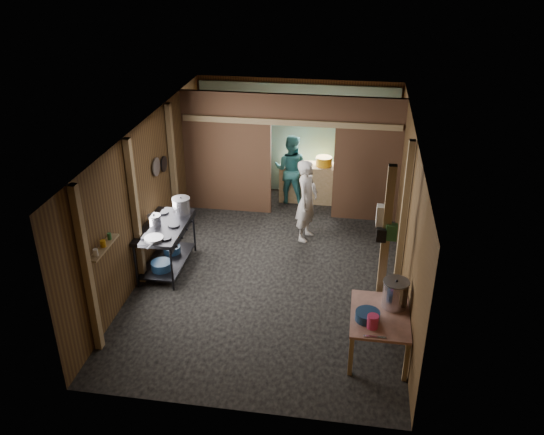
% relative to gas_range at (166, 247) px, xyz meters
% --- Properties ---
extents(floor, '(4.50, 7.00, 0.00)m').
position_rel_gas_range_xyz_m(floor, '(1.88, 0.34, -0.43)').
color(floor, black).
rests_on(floor, ground).
extents(ceiling, '(4.50, 7.00, 0.00)m').
position_rel_gas_range_xyz_m(ceiling, '(1.88, 0.34, 2.17)').
color(ceiling, '#4B4640').
rests_on(ceiling, ground).
extents(wall_back, '(4.50, 0.00, 2.60)m').
position_rel_gas_range_xyz_m(wall_back, '(1.88, 3.84, 0.87)').
color(wall_back, '#50381B').
rests_on(wall_back, ground).
extents(wall_front, '(4.50, 0.00, 2.60)m').
position_rel_gas_range_xyz_m(wall_front, '(1.88, -3.16, 0.87)').
color(wall_front, '#50381B').
rests_on(wall_front, ground).
extents(wall_left, '(0.00, 7.00, 2.60)m').
position_rel_gas_range_xyz_m(wall_left, '(-0.37, 0.34, 0.87)').
color(wall_left, '#50381B').
rests_on(wall_left, ground).
extents(wall_right, '(0.00, 7.00, 2.60)m').
position_rel_gas_range_xyz_m(wall_right, '(4.13, 0.34, 0.87)').
color(wall_right, '#50381B').
rests_on(wall_right, ground).
extents(partition_left, '(1.85, 0.10, 2.60)m').
position_rel_gas_range_xyz_m(partition_left, '(0.55, 2.54, 0.87)').
color(partition_left, '#432F1D').
rests_on(partition_left, floor).
extents(partition_right, '(1.35, 0.10, 2.60)m').
position_rel_gas_range_xyz_m(partition_right, '(3.46, 2.54, 0.87)').
color(partition_right, '#432F1D').
rests_on(partition_right, floor).
extents(partition_header, '(1.30, 0.10, 0.60)m').
position_rel_gas_range_xyz_m(partition_header, '(2.13, 2.54, 1.87)').
color(partition_header, '#432F1D').
rests_on(partition_header, wall_back).
extents(turquoise_panel, '(4.40, 0.06, 2.50)m').
position_rel_gas_range_xyz_m(turquoise_panel, '(1.88, 3.78, 0.82)').
color(turquoise_panel, '#76A9A3').
rests_on(turquoise_panel, wall_back).
extents(back_counter, '(1.20, 0.50, 0.85)m').
position_rel_gas_range_xyz_m(back_counter, '(2.18, 3.29, -0.01)').
color(back_counter, '#9C835E').
rests_on(back_counter, floor).
extents(wall_clock, '(0.20, 0.03, 0.20)m').
position_rel_gas_range_xyz_m(wall_clock, '(2.13, 3.74, 1.47)').
color(wall_clock, beige).
rests_on(wall_clock, wall_back).
extents(post_left_a, '(0.10, 0.12, 2.60)m').
position_rel_gas_range_xyz_m(post_left_a, '(-0.30, -2.26, 0.87)').
color(post_left_a, '#9C835E').
rests_on(post_left_a, floor).
extents(post_left_b, '(0.10, 0.12, 2.60)m').
position_rel_gas_range_xyz_m(post_left_b, '(-0.30, -0.46, 0.87)').
color(post_left_b, '#9C835E').
rests_on(post_left_b, floor).
extents(post_left_c, '(0.10, 0.12, 2.60)m').
position_rel_gas_range_xyz_m(post_left_c, '(-0.30, 1.54, 0.87)').
color(post_left_c, '#9C835E').
rests_on(post_left_c, floor).
extents(post_right, '(0.10, 0.12, 2.60)m').
position_rel_gas_range_xyz_m(post_right, '(4.06, 0.14, 0.87)').
color(post_right, '#9C835E').
rests_on(post_right, floor).
extents(post_free, '(0.12, 0.12, 2.60)m').
position_rel_gas_range_xyz_m(post_free, '(3.73, -0.96, 0.87)').
color(post_free, '#9C835E').
rests_on(post_free, floor).
extents(cross_beam, '(4.40, 0.12, 0.12)m').
position_rel_gas_range_xyz_m(cross_beam, '(1.88, 2.49, 1.62)').
color(cross_beam, '#9C835E').
rests_on(cross_beam, wall_left).
extents(pan_lid_big, '(0.03, 0.34, 0.34)m').
position_rel_gas_range_xyz_m(pan_lid_big, '(-0.33, 0.74, 1.22)').
color(pan_lid_big, slate).
rests_on(pan_lid_big, wall_left).
extents(pan_lid_small, '(0.03, 0.30, 0.30)m').
position_rel_gas_range_xyz_m(pan_lid_small, '(-0.33, 1.14, 1.12)').
color(pan_lid_small, black).
rests_on(pan_lid_small, wall_left).
extents(wall_shelf, '(0.14, 0.80, 0.03)m').
position_rel_gas_range_xyz_m(wall_shelf, '(-0.27, -1.76, 0.97)').
color(wall_shelf, '#9C835E').
rests_on(wall_shelf, wall_left).
extents(jar_white, '(0.07, 0.07, 0.10)m').
position_rel_gas_range_xyz_m(jar_white, '(-0.27, -2.01, 1.03)').
color(jar_white, beige).
rests_on(jar_white, wall_shelf).
extents(jar_yellow, '(0.08, 0.08, 0.10)m').
position_rel_gas_range_xyz_m(jar_yellow, '(-0.27, -1.76, 1.03)').
color(jar_yellow, '#C08412').
rests_on(jar_yellow, wall_shelf).
extents(jar_green, '(0.06, 0.06, 0.10)m').
position_rel_gas_range_xyz_m(jar_green, '(-0.27, -1.54, 1.03)').
color(jar_green, '#276132').
rests_on(jar_green, wall_shelf).
extents(bag_white, '(0.22, 0.15, 0.32)m').
position_rel_gas_range_xyz_m(bag_white, '(3.68, -0.88, 1.35)').
color(bag_white, beige).
rests_on(bag_white, post_free).
extents(bag_green, '(0.16, 0.12, 0.24)m').
position_rel_gas_range_xyz_m(bag_green, '(3.80, -1.02, 1.17)').
color(bag_green, '#276132').
rests_on(bag_green, post_free).
extents(bag_black, '(0.14, 0.10, 0.20)m').
position_rel_gas_range_xyz_m(bag_black, '(3.66, -1.04, 1.12)').
color(bag_black, black).
rests_on(bag_black, post_free).
extents(gas_range, '(0.76, 1.47, 0.87)m').
position_rel_gas_range_xyz_m(gas_range, '(0.00, 0.00, 0.00)').
color(gas_range, black).
rests_on(gas_range, floor).
extents(prep_table, '(0.82, 1.13, 0.67)m').
position_rel_gas_range_xyz_m(prep_table, '(3.71, -1.74, -0.10)').
color(prep_table, tan).
rests_on(prep_table, floor).
extents(stove_pot_large, '(0.43, 0.43, 0.33)m').
position_rel_gas_range_xyz_m(stove_pot_large, '(0.17, 0.49, 0.58)').
color(stove_pot_large, '#B8B7C3').
rests_on(stove_pot_large, gas_range).
extents(stove_pot_med, '(0.29, 0.29, 0.21)m').
position_rel_gas_range_xyz_m(stove_pot_med, '(-0.17, -0.01, 0.52)').
color(stove_pot_med, '#B8B7C3').
rests_on(stove_pot_med, gas_range).
extents(frying_pan, '(0.38, 0.58, 0.07)m').
position_rel_gas_range_xyz_m(frying_pan, '(0.00, -0.53, 0.46)').
color(frying_pan, slate).
rests_on(frying_pan, gas_range).
extents(blue_tub_front, '(0.36, 0.36, 0.15)m').
position_rel_gas_range_xyz_m(blue_tub_front, '(0.00, -0.32, -0.19)').
color(blue_tub_front, navy).
rests_on(blue_tub_front, gas_range).
extents(blue_tub_back, '(0.31, 0.31, 0.12)m').
position_rel_gas_range_xyz_m(blue_tub_back, '(0.00, 0.26, -0.20)').
color(blue_tub_back, navy).
rests_on(blue_tub_back, gas_range).
extents(stock_pot, '(0.47, 0.47, 0.44)m').
position_rel_gas_range_xyz_m(stock_pot, '(3.91, -1.51, 0.43)').
color(stock_pot, '#B8B7C3').
rests_on(stock_pot, prep_table).
extents(wash_basin, '(0.44, 0.44, 0.13)m').
position_rel_gas_range_xyz_m(wash_basin, '(3.53, -1.89, 0.29)').
color(wash_basin, navy).
rests_on(wash_basin, prep_table).
extents(pink_bucket, '(0.18, 0.18, 0.19)m').
position_rel_gas_range_xyz_m(pink_bucket, '(3.60, -2.05, 0.33)').
color(pink_bucket, '#CB2E5D').
rests_on(pink_bucket, prep_table).
extents(knife, '(0.30, 0.04, 0.01)m').
position_rel_gas_range_xyz_m(knife, '(3.64, -2.25, 0.24)').
color(knife, '#B8B7C3').
rests_on(knife, prep_table).
extents(yellow_tub, '(0.35, 0.35, 0.20)m').
position_rel_gas_range_xyz_m(yellow_tub, '(2.53, 3.29, 0.51)').
color(yellow_tub, '#C08412').
rests_on(yellow_tub, back_counter).
extents(red_cup, '(0.11, 0.11, 0.13)m').
position_rel_gas_range_xyz_m(red_cup, '(1.92, 3.29, 0.48)').
color(red_cup, '#B4021B').
rests_on(red_cup, back_counter).
extents(cook, '(0.54, 0.68, 1.63)m').
position_rel_gas_range_xyz_m(cook, '(2.34, 1.51, 0.38)').
color(cook, silver).
rests_on(cook, floor).
extents(worker_back, '(0.83, 0.68, 1.55)m').
position_rel_gas_range_xyz_m(worker_back, '(1.82, 3.16, 0.34)').
color(worker_back, '#2E767A').
rests_on(worker_back, floor).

